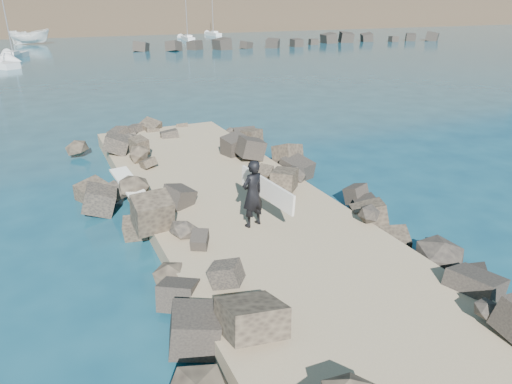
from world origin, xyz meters
TOP-DOWN VIEW (x-y plane):
  - ground at (0.00, 0.00)m, footprint 800.00×800.00m
  - jetty at (0.00, -2.00)m, footprint 6.00×26.00m
  - riprap_left at (-2.90, -1.50)m, footprint 2.60×22.00m
  - riprap_right at (2.90, -1.50)m, footprint 2.60×22.00m
  - breakwater_secondary at (35.00, 55.00)m, footprint 52.00×4.00m
  - surfboard_resting at (-3.09, 1.96)m, footprint 0.94×2.39m
  - boat_imported at (-5.11, 76.01)m, footprint 6.64×3.55m
  - surfer_with_board at (-0.18, -1.30)m, footprint 1.12×2.46m
  - sailboat_d at (21.28, 73.37)m, footprint 1.78×6.13m
  - sailboat_f at (29.77, 82.64)m, footprint 1.53×5.99m
  - sailboat_b at (-7.40, 54.30)m, footprint 3.68×6.36m

SIDE VIEW (x-z plane):
  - ground at x=0.00m, z-range 0.00..0.00m
  - jetty at x=0.00m, z-range 0.00..0.60m
  - sailboat_b at x=-7.40m, z-range -3.50..4.19m
  - sailboat_d at x=21.28m, z-range -3.35..4.05m
  - sailboat_f at x=29.77m, z-range -3.30..4.00m
  - riprap_left at x=-2.90m, z-range 0.00..1.00m
  - riprap_right at x=2.90m, z-range 0.00..1.00m
  - breakwater_secondary at x=35.00m, z-range 0.00..1.20m
  - surfboard_resting at x=-3.09m, z-range 1.00..1.08m
  - boat_imported at x=-5.11m, z-range 0.00..2.43m
  - surfer_with_board at x=-0.18m, z-range 0.61..2.61m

